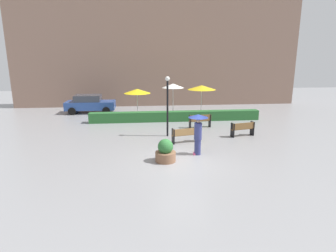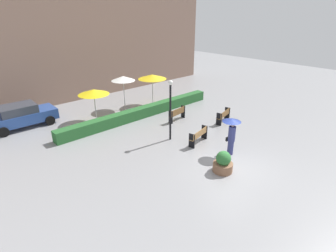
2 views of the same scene
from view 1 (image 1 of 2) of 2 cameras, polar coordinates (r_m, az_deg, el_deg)
ground_plane at (r=13.56m, az=2.95°, el=-6.91°), size 60.00×60.00×0.00m
bench_far_right at (r=17.97m, az=14.94°, el=-0.43°), size 1.57×0.70×0.87m
bench_mid_center at (r=16.08m, az=3.61°, el=-1.65°), size 1.64×0.68×0.86m
bench_back_row at (r=19.62m, az=6.54°, el=1.23°), size 1.59×0.53×0.91m
pedestrian_with_umbrella at (r=14.02m, az=6.10°, el=-0.54°), size 0.99×0.99×2.05m
planter_pot at (r=13.26m, az=-0.51°, el=-5.26°), size 0.97×0.97×1.08m
lamp_post at (r=17.07m, az=-0.10°, el=5.34°), size 0.28×0.28×3.68m
patio_umbrella_yellow at (r=22.67m, az=-6.26°, el=7.03°), size 2.12×2.12×2.32m
patio_umbrella_white at (r=23.60m, az=1.03°, el=8.15°), size 1.83×1.83×2.64m
patio_umbrella_yellow_far at (r=23.23m, az=6.84°, el=7.75°), size 2.29×2.29×2.55m
hedge_strip at (r=21.56m, az=1.53°, el=2.01°), size 12.97×0.70×0.75m
building_facade at (r=28.61m, az=-1.94°, el=16.14°), size 28.00×1.20×11.88m
parked_car at (r=25.60m, az=-15.54°, el=4.41°), size 4.22×2.00×1.57m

